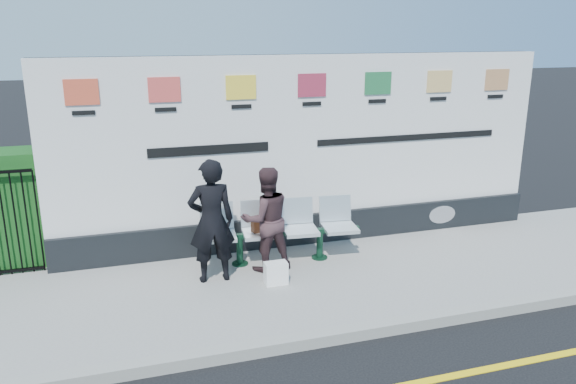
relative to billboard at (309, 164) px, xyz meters
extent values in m
cube|color=gray|center=(-0.50, -1.35, -1.36)|extent=(14.00, 3.00, 0.12)
cube|color=gray|center=(-0.50, -2.85, -1.35)|extent=(14.00, 0.18, 0.14)
cube|color=black|center=(0.00, 0.00, -1.05)|extent=(8.00, 0.30, 0.50)
cube|color=silver|center=(0.00, 0.00, 0.45)|extent=(8.00, 0.14, 2.50)
imported|color=black|center=(-1.76, -1.03, -0.44)|extent=(0.63, 0.42, 1.73)
imported|color=#3C272B|center=(-0.95, -0.88, -0.54)|extent=(0.79, 0.64, 1.52)
cube|color=black|center=(-0.99, -0.65, -0.70)|extent=(0.27, 0.17, 0.19)
cube|color=white|center=(-0.96, -1.41, -1.15)|extent=(0.31, 0.19, 0.31)
camera|label=1|loc=(-2.88, -8.21, 2.07)|focal=35.00mm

